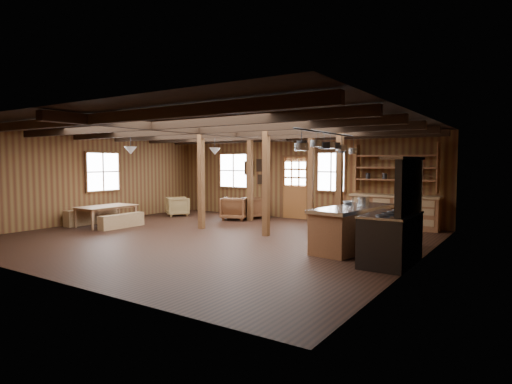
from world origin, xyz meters
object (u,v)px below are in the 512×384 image
kitchen_island (353,228)px  armchair_b (255,208)px  armchair_a (235,208)px  commercial_range (393,230)px  armchair_c (178,206)px  dining_table (107,216)px

kitchen_island → armchair_b: 5.69m
armchair_a → kitchen_island: bearing=134.1°
armchair_a → commercial_range: bearing=131.2°
armchair_a → armchair_c: 2.35m
commercial_range → armchair_c: 9.05m
commercial_range → armchair_a: bearing=151.2°
commercial_range → dining_table: (-8.55, 0.16, -0.34)m
dining_table → armchair_c: (0.05, 2.96, 0.04)m
kitchen_island → dining_table: kitchen_island is taller
commercial_range → dining_table: bearing=179.0°
kitchen_island → armchair_b: kitchen_island is taller
kitchen_island → commercial_range: (1.13, -0.95, 0.17)m
commercial_range → armchair_a: size_ratio=2.41×
dining_table → kitchen_island: bearing=-84.4°
armchair_a → armchair_b: size_ratio=1.06×
kitchen_island → commercial_range: 1.49m
kitchen_island → armchair_a: (-5.03, 2.44, -0.10)m
commercial_range → kitchen_island: bearing=140.0°
kitchen_island → commercial_range: size_ratio=1.29×
commercial_range → armchair_c: (-8.49, 3.12, -0.31)m
kitchen_island → armchair_c: size_ratio=3.50×
armchair_c → dining_table: bearing=124.1°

